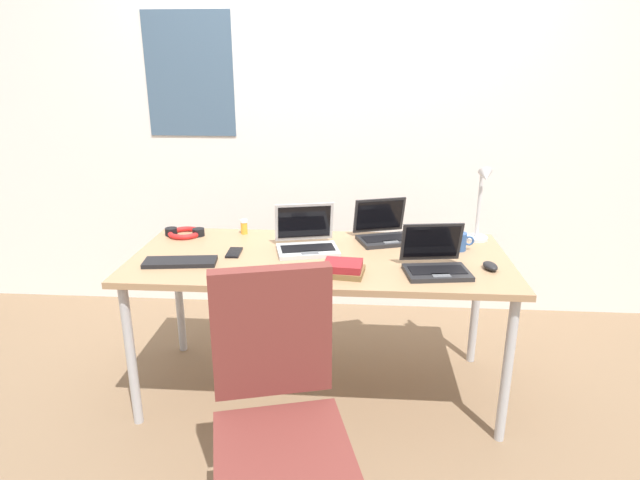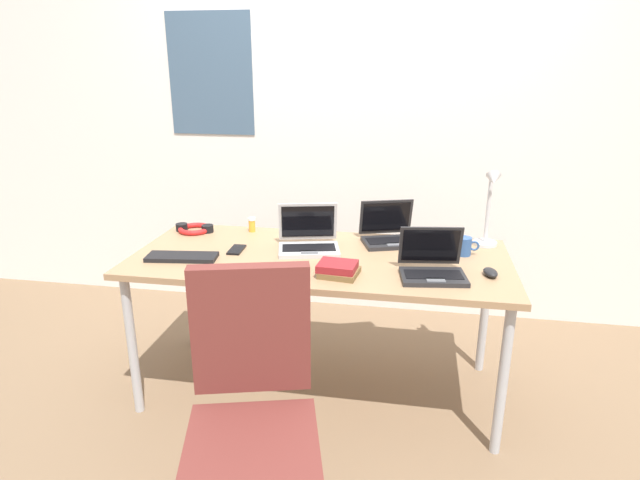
{
  "view_description": "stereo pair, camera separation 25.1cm",
  "coord_description": "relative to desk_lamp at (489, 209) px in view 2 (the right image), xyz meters",
  "views": [
    {
      "loc": [
        0.18,
        -2.44,
        1.63
      ],
      "look_at": [
        0.0,
        0.0,
        0.82
      ],
      "focal_mm": 30.32,
      "sensor_mm": 36.0,
      "label": 1
    },
    {
      "loc": [
        0.43,
        -2.41,
        1.63
      ],
      "look_at": [
        0.0,
        0.0,
        0.82
      ],
      "focal_mm": 30.32,
      "sensor_mm": 36.0,
      "label": 2
    }
  ],
  "objects": [
    {
      "name": "coffee_mug",
      "position": [
        -0.12,
        -0.14,
        -0.15
      ],
      "size": [
        0.11,
        0.08,
        0.09
      ],
      "color": "#2D518C",
      "rests_on": "desk"
    },
    {
      "name": "desk",
      "position": [
        -0.8,
        -0.28,
        -0.25
      ],
      "size": [
        1.8,
        0.8,
        0.74
      ],
      "color": "#9E7A56",
      "rests_on": "ground_plane"
    },
    {
      "name": "book_stack",
      "position": [
        -0.68,
        -0.51,
        -0.17
      ],
      "size": [
        0.19,
        0.17,
        0.06
      ],
      "color": "brown",
      "rests_on": "desk"
    },
    {
      "name": "cell_phone",
      "position": [
        -1.22,
        -0.28,
        -0.19
      ],
      "size": [
        0.07,
        0.14,
        0.01
      ],
      "primitive_type": "cube",
      "rotation": [
        0.0,
        0.0,
        0.03
      ],
      "color": "black",
      "rests_on": "desk"
    },
    {
      "name": "ground_plane",
      "position": [
        -0.8,
        -0.28,
        -0.94
      ],
      "size": [
        12.0,
        12.0,
        0.0
      ],
      "primitive_type": "plane",
      "color": "#7A6047"
    },
    {
      "name": "pill_bottle",
      "position": [
        -1.24,
        0.04,
        -0.16
      ],
      "size": [
        0.04,
        0.04,
        0.08
      ],
      "color": "gold",
      "rests_on": "desk"
    },
    {
      "name": "laptop_back_left",
      "position": [
        -0.27,
        -0.44,
        -0.15
      ],
      "size": [
        0.31,
        0.28,
        0.21
      ],
      "color": "#232326",
      "rests_on": "desk"
    },
    {
      "name": "wall_back",
      "position": [
        -0.8,
        0.82,
        0.36
      ],
      "size": [
        6.0,
        0.13,
        2.6
      ],
      "color": "silver",
      "rests_on": "ground_plane"
    },
    {
      "name": "laptop_back_right",
      "position": [
        -0.87,
        -0.19,
        -0.15
      ],
      "size": [
        0.34,
        0.31,
        0.22
      ],
      "color": "#B7BABC",
      "rests_on": "desk"
    },
    {
      "name": "desk_lamp",
      "position": [
        0.0,
        0.0,
        0.0
      ],
      "size": [
        0.12,
        0.18,
        0.4
      ],
      "color": "silver",
      "rests_on": "desk"
    },
    {
      "name": "office_chair",
      "position": [
        -0.87,
        -1.2,
        -0.54
      ],
      "size": [
        0.54,
        0.59,
        0.97
      ],
      "color": "black",
      "rests_on": "ground_plane"
    },
    {
      "name": "external_keyboard",
      "position": [
        -1.44,
        -0.43,
        -0.19
      ],
      "size": [
        0.34,
        0.16,
        0.02
      ],
      "primitive_type": "cube",
      "rotation": [
        0.0,
        0.0,
        0.13
      ],
      "color": "black",
      "rests_on": "desk"
    },
    {
      "name": "laptop_near_lamp",
      "position": [
        -0.48,
        -0.01,
        -0.15
      ],
      "size": [
        0.34,
        0.31,
        0.21
      ],
      "color": "#232326",
      "rests_on": "desk"
    },
    {
      "name": "computer_mouse",
      "position": [
        -0.02,
        -0.4,
        -0.18
      ],
      "size": [
        0.08,
        0.11,
        0.03
      ],
      "primitive_type": "ellipsoid",
      "rotation": [
        0.0,
        0.0,
        0.24
      ],
      "color": "black",
      "rests_on": "desk"
    },
    {
      "name": "headphones",
      "position": [
        -1.55,
        -0.01,
        -0.18
      ],
      "size": [
        0.21,
        0.18,
        0.04
      ],
      "color": "red",
      "rests_on": "desk"
    }
  ]
}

